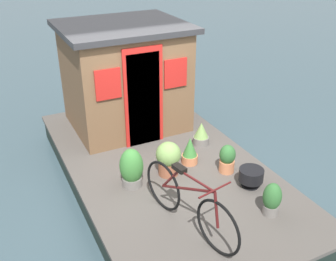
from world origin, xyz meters
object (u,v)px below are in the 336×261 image
at_px(potted_plant_mint, 190,151).
at_px(potted_plant_sage, 272,199).
at_px(houseboat_cabin, 125,76).
at_px(charcoal_grill, 251,175).
at_px(potted_plant_ivy, 201,134).
at_px(potted_plant_rosemary, 168,158).
at_px(bicycle, 188,203).
at_px(potted_plant_geranium, 227,159).
at_px(potted_plant_thyme, 132,168).

distance_m(potted_plant_mint, potted_plant_sage, 1.69).
xyz_separation_m(houseboat_cabin, charcoal_grill, (-2.86, -0.91, -0.81)).
relative_size(potted_plant_ivy, charcoal_grill, 1.14).
relative_size(potted_plant_rosemary, potted_plant_ivy, 1.32).
bearing_deg(houseboat_cabin, bicycle, 172.94).
bearing_deg(potted_plant_geranium, houseboat_cabin, 18.98).
bearing_deg(potted_plant_mint, bicycle, 150.04).
xyz_separation_m(potted_plant_ivy, charcoal_grill, (-1.47, -0.01, -0.01)).
height_order(potted_plant_rosemary, potted_plant_thyme, potted_plant_thyme).
relative_size(potted_plant_geranium, potted_plant_mint, 1.02).
relative_size(potted_plant_mint, potted_plant_sage, 0.95).
xyz_separation_m(potted_plant_mint, charcoal_grill, (-1.00, -0.51, -0.03)).
distance_m(houseboat_cabin, potted_plant_mint, 2.06).
distance_m(potted_plant_mint, potted_plant_rosemary, 0.49).
bearing_deg(potted_plant_sage, potted_plant_ivy, -3.93).
height_order(potted_plant_rosemary, charcoal_grill, potted_plant_rosemary).
height_order(potted_plant_geranium, potted_plant_ivy, potted_plant_geranium).
bearing_deg(bicycle, potted_plant_ivy, -34.90).
relative_size(potted_plant_geranium, potted_plant_rosemary, 0.85).
xyz_separation_m(potted_plant_mint, potted_plant_sage, (-1.66, -0.35, 0.02)).
bearing_deg(potted_plant_mint, potted_plant_geranium, -140.04).
height_order(houseboat_cabin, potted_plant_mint, houseboat_cabin).
bearing_deg(houseboat_cabin, potted_plant_ivy, -147.08).
distance_m(potted_plant_geranium, charcoal_grill, 0.52).
distance_m(bicycle, potted_plant_sage, 1.20).
bearing_deg(houseboat_cabin, potted_plant_thyme, 160.90).
bearing_deg(potted_plant_ivy, potted_plant_rosemary, 122.42).
height_order(houseboat_cabin, potted_plant_thyme, houseboat_cabin).
distance_m(houseboat_cabin, potted_plant_geranium, 2.61).
bearing_deg(bicycle, potted_plant_thyme, 13.81).
relative_size(potted_plant_geranium, potted_plant_ivy, 1.12).
xyz_separation_m(bicycle, potted_plant_rosemary, (1.25, -0.34, -0.10)).
bearing_deg(potted_plant_thyme, potted_plant_mint, -81.34).
bearing_deg(bicycle, charcoal_grill, -73.24).
bearing_deg(potted_plant_sage, potted_plant_rosemary, 28.44).
bearing_deg(potted_plant_sage, charcoal_grill, -13.10).
bearing_deg(potted_plant_geranium, potted_plant_mint, 39.96).
bearing_deg(potted_plant_rosemary, potted_plant_geranium, -111.87).
xyz_separation_m(potted_plant_ivy, potted_plant_thyme, (-0.64, 1.60, 0.10)).
bearing_deg(potted_plant_thyme, charcoal_grill, -117.25).
xyz_separation_m(potted_plant_mint, potted_plant_ivy, (0.48, -0.50, -0.02)).
bearing_deg(potted_plant_rosemary, potted_plant_thyme, 92.65).
distance_m(potted_plant_ivy, potted_plant_thyme, 1.73).
bearing_deg(potted_plant_ivy, charcoal_grill, -179.75).
bearing_deg(charcoal_grill, bicycle, 106.76).
distance_m(houseboat_cabin, bicycle, 3.34).
relative_size(houseboat_cabin, potted_plant_sage, 4.56).
bearing_deg(bicycle, potted_plant_mint, -29.96).
distance_m(potted_plant_mint, potted_plant_ivy, 0.69).
height_order(bicycle, potted_plant_sage, bicycle).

